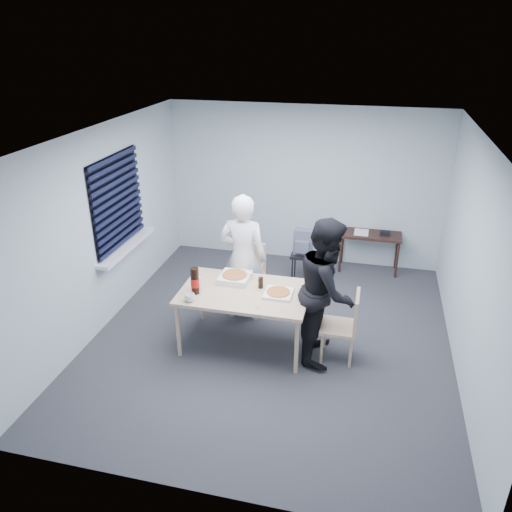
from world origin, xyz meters
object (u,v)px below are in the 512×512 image
(mug_b, at_px, (249,275))
(stool, at_px, (302,260))
(dining_table, at_px, (245,295))
(person_black, at_px, (327,290))
(mug_a, at_px, (190,298))
(backpack, at_px, (303,242))
(person_white, at_px, (243,258))
(chair_right, at_px, (346,322))
(side_table, at_px, (370,238))
(soda_bottle, at_px, (195,281))
(chair_far, at_px, (250,270))

(mug_b, bearing_deg, stool, 73.04)
(dining_table, xyz_separation_m, mug_b, (-0.03, 0.33, 0.11))
(person_black, bearing_deg, mug_a, 105.01)
(backpack, bearing_deg, person_white, -94.13)
(chair_right, relative_size, mug_b, 8.90)
(side_table, distance_m, soda_bottle, 3.38)
(mug_a, distance_m, soda_bottle, 0.23)
(side_table, bearing_deg, dining_table, -119.76)
(dining_table, height_order, mug_a, mug_a)
(chair_far, bearing_deg, chair_right, -36.73)
(side_table, bearing_deg, soda_bottle, -126.57)
(dining_table, relative_size, backpack, 3.91)
(chair_far, relative_size, backpack, 2.23)
(chair_far, distance_m, soda_bottle, 1.36)
(person_white, bearing_deg, person_black, 152.10)
(chair_far, height_order, mug_b, chair_far)
(side_table, relative_size, backpack, 2.44)
(dining_table, distance_m, mug_a, 0.69)
(person_white, bearing_deg, mug_a, 70.30)
(dining_table, distance_m, chair_right, 1.26)
(chair_far, height_order, stool, chair_far)
(chair_far, distance_m, mug_a, 1.52)
(person_white, bearing_deg, backpack, -117.79)
(dining_table, distance_m, side_table, 2.90)
(person_black, relative_size, backpack, 4.44)
(mug_b, height_order, soda_bottle, soda_bottle)
(stool, bearing_deg, mug_b, -106.96)
(chair_right, distance_m, soda_bottle, 1.86)
(chair_right, xyz_separation_m, side_table, (0.20, 2.53, 0.06))
(chair_right, xyz_separation_m, person_white, (-1.43, 0.67, 0.37))
(stool, bearing_deg, person_white, -117.56)
(person_black, distance_m, mug_b, 1.06)
(mug_a, height_order, soda_bottle, soda_bottle)
(side_table, bearing_deg, person_white, -131.15)
(chair_far, height_order, side_table, chair_far)
(person_white, relative_size, soda_bottle, 5.33)
(chair_right, relative_size, stool, 1.85)
(mug_a, distance_m, mug_b, 0.90)
(person_white, height_order, mug_b, person_white)
(chair_far, relative_size, person_white, 0.50)
(person_black, bearing_deg, stool, 16.62)
(dining_table, xyz_separation_m, chair_right, (1.24, -0.02, -0.19))
(stool, distance_m, backpack, 0.30)
(chair_right, bearing_deg, mug_b, 164.58)
(chair_far, relative_size, soda_bottle, 2.68)
(chair_right, xyz_separation_m, person_black, (-0.26, 0.05, 0.37))
(backpack, bearing_deg, person_black, -49.61)
(chair_far, bearing_deg, mug_b, -76.36)
(person_black, xyz_separation_m, mug_a, (-1.55, -0.41, -0.08))
(person_white, relative_size, side_table, 1.82)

